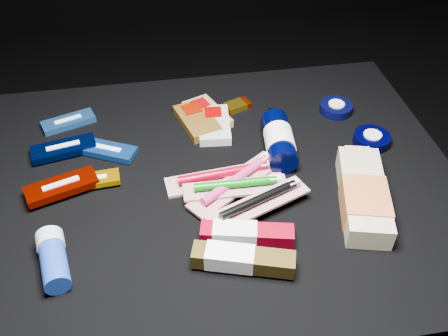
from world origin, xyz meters
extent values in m
plane|color=black|center=(0.00, 0.00, 0.00)|extent=(3.00, 3.00, 0.00)
cube|color=black|center=(0.00, 0.00, 0.20)|extent=(0.98, 0.78, 0.40)
cube|color=blue|center=(-0.31, 0.24, 0.41)|extent=(0.13, 0.08, 0.01)
cube|color=white|center=(-0.31, 0.24, 0.41)|extent=(0.06, 0.03, 0.02)
cube|color=#164DAA|center=(-0.22, 0.12, 0.41)|extent=(0.13, 0.10, 0.01)
cube|color=white|center=(-0.22, 0.12, 0.41)|extent=(0.06, 0.04, 0.02)
cube|color=#000A30|center=(-0.31, 0.13, 0.41)|extent=(0.14, 0.08, 0.02)
cube|color=silver|center=(-0.31, 0.13, 0.41)|extent=(0.07, 0.03, 0.02)
cube|color=#CF9400|center=(-0.24, 0.02, 0.41)|extent=(0.10, 0.05, 0.01)
cube|color=white|center=(-0.24, 0.02, 0.41)|extent=(0.05, 0.01, 0.01)
cube|color=#710A00|center=(-0.30, 0.01, 0.42)|extent=(0.15, 0.09, 0.02)
cube|color=beige|center=(-0.30, 0.01, 0.42)|extent=(0.07, 0.03, 0.02)
cube|color=#573810|center=(-0.02, 0.19, 0.41)|extent=(0.10, 0.14, 0.02)
cube|color=#660E00|center=(-0.03, 0.22, 0.41)|extent=(0.05, 0.05, 0.02)
cube|color=#AAABA3|center=(0.02, 0.17, 0.41)|extent=(0.08, 0.13, 0.02)
cube|color=#770000|center=(0.02, 0.20, 0.41)|extent=(0.04, 0.04, 0.02)
cube|color=#9A7652|center=(0.01, 0.21, 0.41)|extent=(0.11, 0.14, 0.02)
cube|color=#790204|center=(0.00, 0.24, 0.41)|extent=(0.05, 0.05, 0.02)
cube|color=#7C1300|center=(0.06, 0.23, 0.41)|extent=(0.12, 0.07, 0.01)
cube|color=#957810|center=(0.08, 0.24, 0.41)|extent=(0.06, 0.05, 0.01)
cylinder|color=black|center=(0.14, 0.07, 0.43)|extent=(0.07, 0.15, 0.06)
cylinder|color=white|center=(0.14, 0.06, 0.43)|extent=(0.07, 0.07, 0.06)
cylinder|color=black|center=(0.15, 0.15, 0.43)|extent=(0.02, 0.02, 0.02)
cube|color=black|center=(0.15, 0.17, 0.42)|extent=(0.02, 0.03, 0.01)
cylinder|color=black|center=(0.31, 0.18, 0.41)|extent=(0.08, 0.08, 0.02)
cylinder|color=silver|center=(0.31, 0.18, 0.41)|extent=(0.04, 0.04, 0.02)
cylinder|color=black|center=(0.35, 0.06, 0.41)|extent=(0.08, 0.08, 0.02)
cylinder|color=silver|center=(0.35, 0.06, 0.41)|extent=(0.04, 0.04, 0.02)
cube|color=tan|center=(0.26, -0.11, 0.42)|extent=(0.13, 0.24, 0.05)
cube|color=#AE6131|center=(0.26, -0.14, 0.42)|extent=(0.11, 0.12, 0.05)
cube|color=tan|center=(0.29, 0.00, 0.42)|extent=(0.06, 0.04, 0.03)
cylinder|color=navy|center=(-0.30, -0.18, 0.42)|extent=(0.06, 0.09, 0.04)
cylinder|color=#9CACB9|center=(-0.31, -0.13, 0.42)|extent=(0.05, 0.04, 0.05)
cube|color=silver|center=(0.01, 0.00, 0.40)|extent=(0.24, 0.08, 0.01)
cylinder|color=maroon|center=(0.01, 0.00, 0.42)|extent=(0.19, 0.04, 0.02)
cube|color=#B9B9B5|center=(0.10, 0.01, 0.42)|extent=(0.03, 0.02, 0.01)
cube|color=#BDB5B0|center=(0.03, -0.03, 0.41)|extent=(0.21, 0.17, 0.01)
cylinder|color=#B52464|center=(0.03, -0.03, 0.42)|extent=(0.15, 0.12, 0.02)
cube|color=white|center=(0.10, 0.02, 0.42)|extent=(0.03, 0.03, 0.01)
cube|color=silver|center=(0.03, -0.05, 0.42)|extent=(0.20, 0.05, 0.01)
cylinder|color=#035F09|center=(0.03, -0.05, 0.43)|extent=(0.16, 0.02, 0.02)
cube|color=silver|center=(0.11, -0.05, 0.43)|extent=(0.02, 0.01, 0.01)
cube|color=silver|center=(0.06, -0.10, 0.42)|extent=(0.21, 0.12, 0.01)
cylinder|color=black|center=(0.06, -0.10, 0.44)|extent=(0.16, 0.08, 0.02)
cube|color=#B8B8B4|center=(0.14, -0.07, 0.44)|extent=(0.03, 0.02, 0.01)
cube|color=maroon|center=(0.03, -0.16, 0.41)|extent=(0.17, 0.07, 0.03)
cube|color=silver|center=(0.01, -0.16, 0.42)|extent=(0.08, 0.05, 0.03)
cube|color=#35290A|center=(0.01, -0.22, 0.42)|extent=(0.18, 0.09, 0.03)
cube|color=white|center=(-0.01, -0.21, 0.42)|extent=(0.09, 0.06, 0.03)
camera|label=1|loc=(-0.11, -0.72, 1.09)|focal=40.00mm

